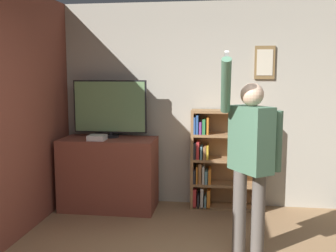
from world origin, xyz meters
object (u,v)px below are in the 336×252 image
object	(u,v)px
television	(110,108)
person	(250,153)
bookshelf	(220,161)
game_console	(97,138)

from	to	relation	value
television	person	xyz separation A→B (m)	(1.73, -1.23, -0.30)
television	person	bearing A→B (deg)	-35.48
bookshelf	game_console	bearing A→B (deg)	-166.62
television	bookshelf	size ratio (longest dim) A/B	0.75
bookshelf	person	size ratio (longest dim) A/B	0.66
person	game_console	bearing A→B (deg)	-153.51
television	bookshelf	world-z (taller)	television
game_console	person	world-z (taller)	person
television	bookshelf	bearing A→B (deg)	4.38
television	game_console	size ratio (longest dim) A/B	4.49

